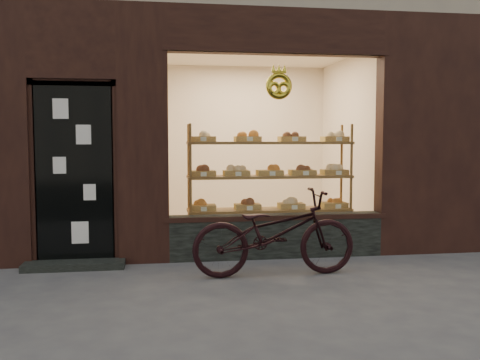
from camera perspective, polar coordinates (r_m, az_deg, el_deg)
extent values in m
plane|color=#403F45|center=(4.80, 4.14, -13.89)|extent=(90.00, 90.00, 0.00)
cube|color=black|center=(6.84, 3.88, -5.96)|extent=(2.70, 0.25, 0.55)
cube|color=black|center=(6.59, -17.24, 0.69)|extent=(0.90, 0.04, 2.15)
cube|color=black|center=(6.58, -17.23, -8.65)|extent=(1.15, 0.35, 0.08)
torus|color=gold|center=(6.65, 4.17, 9.97)|extent=(0.33, 0.07, 0.33)
cube|color=brown|center=(7.29, 3.14, -7.10)|extent=(2.20, 0.45, 0.04)
cube|color=brown|center=(7.21, 3.16, -3.20)|extent=(2.20, 0.45, 0.03)
cube|color=brown|center=(7.16, 3.18, 0.37)|extent=(2.20, 0.45, 0.04)
cube|color=brown|center=(7.14, 3.19, 3.97)|extent=(2.20, 0.45, 0.04)
cylinder|color=brown|center=(6.84, -5.30, -1.10)|extent=(0.04, 0.04, 1.70)
cylinder|color=brown|center=(7.28, 11.76, -0.83)|extent=(0.04, 0.04, 1.70)
cylinder|color=brown|center=(7.22, -5.49, -0.80)|extent=(0.04, 0.04, 1.70)
cylinder|color=brown|center=(7.65, 10.74, -0.57)|extent=(0.04, 0.04, 1.70)
cube|color=brown|center=(7.07, -4.01, -2.93)|extent=(0.34, 0.24, 0.07)
sphere|color=#C07C29|center=(7.06, -4.01, -2.24)|extent=(0.11, 0.11, 0.11)
cube|color=beige|center=(6.89, -3.88, -3.12)|extent=(0.07, 0.01, 0.05)
cube|color=brown|center=(7.14, 0.80, -2.84)|extent=(0.34, 0.24, 0.07)
sphere|color=brown|center=(7.13, 0.80, -2.16)|extent=(0.11, 0.11, 0.11)
cube|color=beige|center=(6.96, 1.05, -3.03)|extent=(0.08, 0.01, 0.05)
cube|color=brown|center=(7.27, 5.48, -2.74)|extent=(0.34, 0.24, 0.07)
sphere|color=beige|center=(7.26, 5.49, -2.07)|extent=(0.11, 0.11, 0.11)
cube|color=beige|center=(7.09, 5.85, -2.92)|extent=(0.07, 0.01, 0.05)
cube|color=brown|center=(7.43, 9.97, -2.62)|extent=(0.34, 0.24, 0.07)
sphere|color=#C07C29|center=(7.42, 9.98, -1.97)|extent=(0.11, 0.11, 0.11)
cube|color=beige|center=(7.26, 10.44, -2.79)|extent=(0.08, 0.01, 0.05)
cube|color=brown|center=(7.03, -4.02, 0.72)|extent=(0.34, 0.24, 0.07)
sphere|color=brown|center=(7.02, -4.03, 1.41)|extent=(0.11, 0.11, 0.11)
cube|color=beige|center=(6.84, -3.90, 0.62)|extent=(0.07, 0.01, 0.06)
cube|color=brown|center=(7.08, -0.39, 0.75)|extent=(0.34, 0.24, 0.07)
sphere|color=beige|center=(7.07, -0.39, 1.44)|extent=(0.11, 0.11, 0.11)
cube|color=beige|center=(6.89, -0.17, 0.66)|extent=(0.07, 0.01, 0.06)
cube|color=brown|center=(7.16, 3.18, 0.79)|extent=(0.34, 0.24, 0.07)
sphere|color=#C07C29|center=(7.15, 3.18, 1.47)|extent=(0.11, 0.11, 0.11)
cube|color=beige|center=(6.98, 3.49, 0.69)|extent=(0.07, 0.01, 0.06)
cube|color=brown|center=(7.26, 6.65, 0.82)|extent=(0.34, 0.24, 0.07)
sphere|color=brown|center=(7.26, 6.66, 1.49)|extent=(0.11, 0.11, 0.11)
cube|color=beige|center=(7.08, 7.05, 0.72)|extent=(0.07, 0.01, 0.06)
cube|color=brown|center=(7.39, 10.02, 0.84)|extent=(0.34, 0.24, 0.07)
sphere|color=beige|center=(7.39, 10.03, 1.50)|extent=(0.11, 0.11, 0.11)
cube|color=beige|center=(7.22, 10.49, 0.75)|extent=(0.08, 0.01, 0.06)
cube|color=brown|center=(7.01, -4.04, 4.39)|extent=(0.34, 0.24, 0.07)
sphere|color=beige|center=(7.01, -4.05, 5.08)|extent=(0.11, 0.11, 0.11)
cube|color=beige|center=(6.83, -3.92, 4.39)|extent=(0.07, 0.01, 0.06)
cube|color=brown|center=(7.09, 0.81, 4.40)|extent=(0.34, 0.24, 0.07)
sphere|color=#C07C29|center=(7.09, 0.81, 5.09)|extent=(0.11, 0.11, 0.11)
cube|color=beige|center=(6.90, 1.06, 4.40)|extent=(0.08, 0.01, 0.06)
cube|color=brown|center=(7.21, 5.53, 4.38)|extent=(0.34, 0.24, 0.07)
sphere|color=brown|center=(7.21, 5.54, 5.05)|extent=(0.11, 0.11, 0.11)
cube|color=beige|center=(7.03, 5.90, 4.38)|extent=(0.07, 0.01, 0.06)
cube|color=brown|center=(7.38, 10.07, 4.33)|extent=(0.34, 0.24, 0.07)
sphere|color=beige|center=(7.38, 10.08, 4.99)|extent=(0.11, 0.11, 0.11)
cube|color=beige|center=(7.20, 10.54, 4.33)|extent=(0.08, 0.01, 0.06)
imported|color=black|center=(5.90, 3.69, -5.65)|extent=(1.82, 0.67, 0.95)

